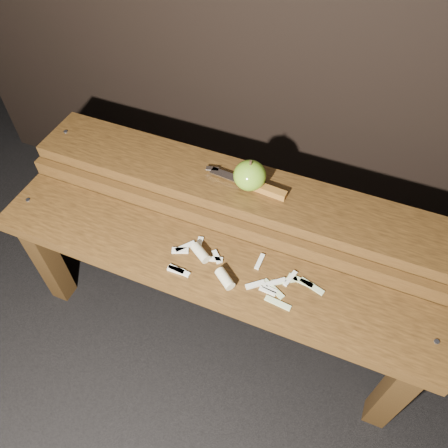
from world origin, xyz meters
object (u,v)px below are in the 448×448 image
at_px(bench_front_tier, 207,280).
at_px(bench_rear_tier, 238,205).
at_px(apple, 250,175).
at_px(knife, 258,187).

bearing_deg(bench_front_tier, bench_rear_tier, 90.00).
relative_size(bench_front_tier, apple, 13.31).
bearing_deg(apple, bench_rear_tier, -171.11).
bearing_deg(bench_rear_tier, bench_front_tier, -90.00).
bearing_deg(bench_rear_tier, apple, 8.89).
distance_m(bench_rear_tier, knife, 0.11).
xyz_separation_m(bench_rear_tier, apple, (0.03, 0.00, 0.13)).
height_order(bench_rear_tier, apple, apple).
height_order(bench_rear_tier, knife, knife).
bearing_deg(knife, bench_front_tier, -103.22).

